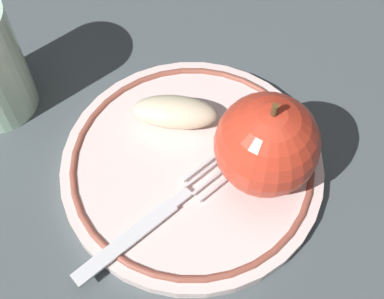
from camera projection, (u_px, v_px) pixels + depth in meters
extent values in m
plane|color=#475154|center=(210.00, 163.00, 0.47)|extent=(2.00, 2.00, 0.00)
cylinder|color=silver|center=(192.00, 167.00, 0.46)|extent=(0.22, 0.22, 0.01)
torus|color=#974F3F|center=(192.00, 163.00, 0.45)|extent=(0.21, 0.21, 0.01)
sphere|color=red|center=(267.00, 145.00, 0.41)|extent=(0.08, 0.08, 0.08)
cylinder|color=brown|center=(275.00, 111.00, 0.37)|extent=(0.00, 0.00, 0.01)
ellipsoid|color=beige|center=(175.00, 112.00, 0.46)|extent=(0.08, 0.05, 0.02)
cube|color=silver|center=(126.00, 241.00, 0.41)|extent=(0.09, 0.07, 0.00)
cube|color=silver|center=(181.00, 197.00, 0.43)|extent=(0.02, 0.02, 0.00)
cube|color=silver|center=(227.00, 179.00, 0.44)|extent=(0.05, 0.04, 0.00)
cube|color=silver|center=(220.00, 172.00, 0.44)|extent=(0.05, 0.04, 0.00)
cube|color=silver|center=(214.00, 166.00, 0.45)|extent=(0.05, 0.04, 0.00)
cube|color=silver|center=(207.00, 160.00, 0.45)|extent=(0.05, 0.04, 0.00)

